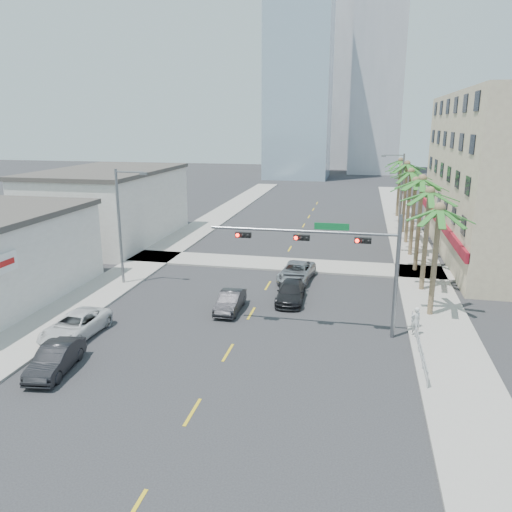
{
  "coord_description": "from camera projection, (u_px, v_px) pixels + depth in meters",
  "views": [
    {
      "loc": [
        6.77,
        -20.42,
        12.35
      ],
      "look_at": [
        -0.06,
        11.8,
        3.5
      ],
      "focal_mm": 35.0,
      "sensor_mm": 36.0,
      "label": 1
    }
  ],
  "objects": [
    {
      "name": "guardrail",
      "position": [
        419.0,
        343.0,
        27.29
      ],
      "size": [
        0.08,
        8.08,
        1.0
      ],
      "color": "silver",
      "rests_on": "ground"
    },
    {
      "name": "palm_tree_6",
      "position": [
        403.0,
        167.0,
        60.51
      ],
      "size": [
        4.8,
        4.8,
        7.8
      ],
      "color": "brown",
      "rests_on": "ground"
    },
    {
      "name": "car_lane_left",
      "position": [
        230.0,
        301.0,
        33.59
      ],
      "size": [
        1.47,
        4.07,
        1.33
      ],
      "primitive_type": "imported",
      "rotation": [
        0.0,
        0.0,
        0.01
      ],
      "color": "black",
      "rests_on": "ground"
    },
    {
      "name": "car_lane_center",
      "position": [
        296.0,
        272.0,
        40.08
      ],
      "size": [
        2.85,
        5.38,
        1.44
      ],
      "primitive_type": "imported",
      "rotation": [
        0.0,
        0.0,
        -0.09
      ],
      "color": "#A5A6AA",
      "rests_on": "ground"
    },
    {
      "name": "palm_tree_5",
      "position": [
        407.0,
        165.0,
        55.41
      ],
      "size": [
        4.8,
        4.8,
        8.52
      ],
      "color": "brown",
      "rests_on": "ground"
    },
    {
      "name": "building_left_far",
      "position": [
        110.0,
        207.0,
        53.27
      ],
      "size": [
        11.0,
        18.0,
        7.2
      ],
      "primitive_type": "cube",
      "color": "beige",
      "rests_on": "ground"
    },
    {
      "name": "palm_tree_1",
      "position": [
        430.0,
        193.0,
        35.85
      ],
      "size": [
        4.8,
        4.8,
        8.16
      ],
      "color": "brown",
      "rests_on": "ground"
    },
    {
      "name": "sidewalk_left",
      "position": [
        146.0,
        262.0,
        45.13
      ],
      "size": [
        4.0,
        120.0,
        0.15
      ],
      "primitive_type": "cube",
      "color": "gray",
      "rests_on": "ground"
    },
    {
      "name": "car_parked_mid",
      "position": [
        55.0,
        359.0,
        25.36
      ],
      "size": [
        2.04,
        4.44,
        1.41
      ],
      "primitive_type": "imported",
      "rotation": [
        0.0,
        0.0,
        0.13
      ],
      "color": "black",
      "rests_on": "ground"
    },
    {
      "name": "streetlight_left",
      "position": [
        122.0,
        221.0,
        37.97
      ],
      "size": [
        2.55,
        0.25,
        9.0
      ],
      "color": "slate",
      "rests_on": "ground"
    },
    {
      "name": "sidewalk_cross",
      "position": [
        280.0,
        264.0,
        44.62
      ],
      "size": [
        80.0,
        4.0,
        0.15
      ],
      "primitive_type": "cube",
      "color": "gray",
      "rests_on": "ground"
    },
    {
      "name": "palm_tree_4",
      "position": [
        411.0,
        172.0,
        50.59
      ],
      "size": [
        4.8,
        4.8,
        8.16
      ],
      "color": "brown",
      "rests_on": "ground"
    },
    {
      "name": "traffic_signal_mast",
      "position": [
        341.0,
        252.0,
        28.89
      ],
      "size": [
        11.12,
        0.54,
        7.2
      ],
      "color": "slate",
      "rests_on": "ground"
    },
    {
      "name": "tower_far_center",
      "position": [
        331.0,
        90.0,
        137.1
      ],
      "size": [
        16.0,
        16.0,
        42.0
      ],
      "primitive_type": "cube",
      "color": "#ADADB2",
      "rests_on": "ground"
    },
    {
      "name": "tower_far_left",
      "position": [
        299.0,
        67.0,
        108.97
      ],
      "size": [
        14.0,
        14.0,
        48.0
      ],
      "primitive_type": "cube",
      "color": "#99B2C6",
      "rests_on": "ground"
    },
    {
      "name": "car_lane_right",
      "position": [
        291.0,
        292.0,
        35.4
      ],
      "size": [
        2.07,
        4.7,
        1.34
      ],
      "primitive_type": "imported",
      "rotation": [
        0.0,
        0.0,
        0.04
      ],
      "color": "black",
      "rests_on": "ground"
    },
    {
      "name": "ground",
      "position": [
        206.0,
        389.0,
        23.85
      ],
      "size": [
        260.0,
        260.0,
        0.0
      ],
      "primitive_type": "plane",
      "color": "#262628",
      "rests_on": "ground"
    },
    {
      "name": "palm_tree_3",
      "position": [
        416.0,
        182.0,
        45.77
      ],
      "size": [
        4.8,
        4.8,
        7.8
      ],
      "color": "brown",
      "rests_on": "ground"
    },
    {
      "name": "streetlight_right",
      "position": [
        400.0,
        189.0,
        56.24
      ],
      "size": [
        2.55,
        0.25,
        9.0
      ],
      "color": "slate",
      "rests_on": "ground"
    },
    {
      "name": "car_parked_far",
      "position": [
        75.0,
        325.0,
        29.52
      ],
      "size": [
        2.59,
        5.2,
        1.42
      ],
      "primitive_type": "imported",
      "rotation": [
        0.0,
        0.0,
        -0.05
      ],
      "color": "silver",
      "rests_on": "ground"
    },
    {
      "name": "sidewalk_right",
      "position": [
        423.0,
        279.0,
        40.33
      ],
      "size": [
        4.0,
        120.0,
        0.15
      ],
      "primitive_type": "cube",
      "color": "gray",
      "rests_on": "ground"
    },
    {
      "name": "palm_tree_2",
      "position": [
        422.0,
        180.0,
        40.67
      ],
      "size": [
        4.8,
        4.8,
        8.52
      ],
      "color": "brown",
      "rests_on": "ground"
    },
    {
      "name": "palm_tree_0",
      "position": [
        440.0,
        210.0,
        31.03
      ],
      "size": [
        4.8,
        4.8,
        7.8
      ],
      "color": "brown",
      "rests_on": "ground"
    },
    {
      "name": "palm_tree_7",
      "position": [
        401.0,
        161.0,
        65.33
      ],
      "size": [
        4.8,
        4.8,
        8.16
      ],
      "color": "brown",
      "rests_on": "ground"
    },
    {
      "name": "tower_far_right",
      "position": [
        379.0,
        45.0,
        118.19
      ],
      "size": [
        12.0,
        12.0,
        60.0
      ],
      "primitive_type": "cube",
      "color": "#ADADB2",
      "rests_on": "ground"
    },
    {
      "name": "pedestrian",
      "position": [
        415.0,
        321.0,
        29.41
      ],
      "size": [
        0.75,
        0.64,
        1.73
      ],
      "primitive_type": "imported",
      "rotation": [
        0.0,
        0.0,
        3.57
      ],
      "color": "silver",
      "rests_on": "sidewalk_right"
    }
  ]
}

